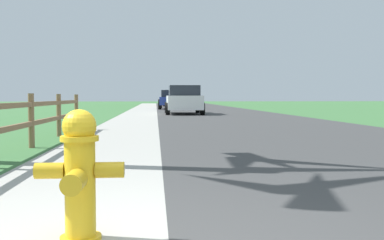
{
  "coord_description": "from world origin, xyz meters",
  "views": [
    {
      "loc": [
        -0.08,
        -2.46,
        0.98
      ],
      "look_at": [
        0.54,
        5.18,
        0.57
      ],
      "focal_mm": 41.66,
      "sensor_mm": 36.0,
      "label": 1
    }
  ],
  "objects_px": {
    "parked_suv_white": "(184,100)",
    "parked_car_blue": "(172,99)",
    "parked_car_red": "(174,98)",
    "fire_hydrant": "(80,173)"
  },
  "relations": [
    {
      "from": "parked_car_red",
      "to": "parked_suv_white",
      "type": "bearing_deg",
      "value": -90.85
    },
    {
      "from": "fire_hydrant",
      "to": "parked_car_blue",
      "type": "distance_m",
      "value": 31.85
    },
    {
      "from": "fire_hydrant",
      "to": "parked_suv_white",
      "type": "distance_m",
      "value": 21.84
    },
    {
      "from": "parked_suv_white",
      "to": "parked_car_red",
      "type": "height_order",
      "value": "parked_car_red"
    },
    {
      "from": "fire_hydrant",
      "to": "parked_car_red",
      "type": "distance_m",
      "value": 42.35
    },
    {
      "from": "parked_suv_white",
      "to": "parked_car_red",
      "type": "relative_size",
      "value": 1.09
    },
    {
      "from": "parked_car_blue",
      "to": "fire_hydrant",
      "type": "bearing_deg",
      "value": -93.27
    },
    {
      "from": "parked_suv_white",
      "to": "parked_car_blue",
      "type": "distance_m",
      "value": 10.05
    },
    {
      "from": "fire_hydrant",
      "to": "parked_car_red",
      "type": "xyz_separation_m",
      "value": [
        2.37,
        42.28,
        0.35
      ]
    },
    {
      "from": "parked_car_red",
      "to": "parked_car_blue",
      "type": "bearing_deg",
      "value": -93.04
    }
  ]
}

